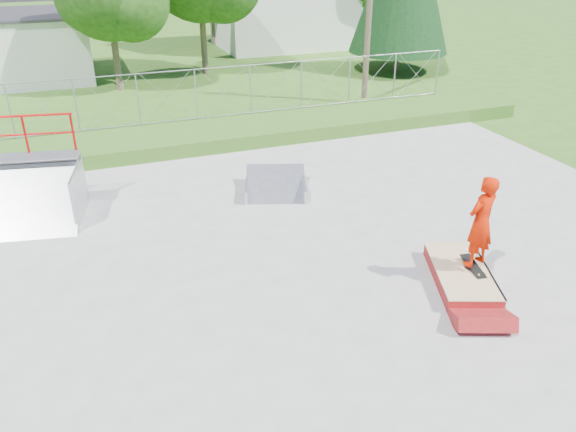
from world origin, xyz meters
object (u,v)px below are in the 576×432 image
Objects in this scene: grind_box at (461,276)px; flat_bank_ramp at (276,185)px; skater at (480,225)px; quarter_pipe at (22,177)px.

flat_bank_ramp reaches higher than grind_box.
skater is at bearing 7.59° from grind_box.
flat_bank_ramp is at bearing 6.80° from quarter_pipe.
quarter_pipe is at bearing 165.44° from grind_box.
flat_bank_ramp is (-2.06, 5.59, 0.09)m from grind_box.
quarter_pipe is 1.29× the size of skater.
flat_bank_ramp is at bearing -83.12° from skater.
grind_box is at bearing -50.64° from flat_bank_ramp.
quarter_pipe is 10.54m from skater.
skater reaches higher than flat_bank_ramp.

